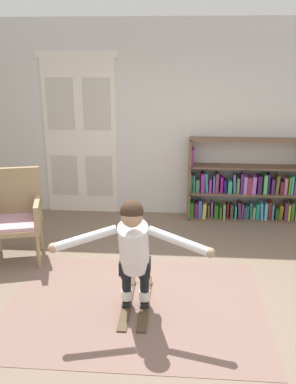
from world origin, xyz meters
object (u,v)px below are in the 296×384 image
object	(u,v)px
wicker_chair	(16,213)
person_skier	(134,247)
bookshelf	(246,190)
skis_pair	(136,302)

from	to	relation	value
wicker_chair	person_skier	distance (m)	1.92
bookshelf	person_skier	world-z (taller)	bookshelf
skis_pair	wicker_chair	bearing A→B (deg)	148.94
bookshelf	wicker_chair	world-z (taller)	bookshelf
bookshelf	person_skier	size ratio (longest dim) A/B	1.21
wicker_chair	person_skier	world-z (taller)	person_skier
person_skier	bookshelf	bearing A→B (deg)	62.00
wicker_chair	person_skier	xyz separation A→B (m)	(1.56, -1.11, 0.14)
wicker_chair	skis_pair	xyz separation A→B (m)	(1.56, -0.94, -0.56)
skis_pair	person_skier	distance (m)	0.72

